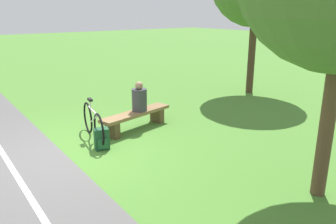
# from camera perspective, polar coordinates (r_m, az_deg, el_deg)

# --- Properties ---
(ground_plane) EXTENTS (80.00, 80.00, 0.00)m
(ground_plane) POSITION_cam_1_polar(r_m,az_deg,el_deg) (7.32, -16.92, -6.77)
(ground_plane) COLOR #477A2D
(bench) EXTENTS (2.07, 0.78, 0.45)m
(bench) POSITION_cam_1_polar(r_m,az_deg,el_deg) (8.35, -5.43, -0.81)
(bench) COLOR brown
(bench) RESTS_ON ground_plane
(person_seated) EXTENTS (0.43, 0.43, 0.74)m
(person_seated) POSITION_cam_1_polar(r_m,az_deg,el_deg) (8.31, -4.88, 2.27)
(person_seated) COLOR #38383D
(person_seated) RESTS_ON bench
(bicycle) EXTENTS (0.41, 1.73, 0.93)m
(bicycle) POSITION_cam_1_polar(r_m,az_deg,el_deg) (7.82, -12.60, -1.81)
(bicycle) COLOR black
(bicycle) RESTS_ON ground_plane
(backpack) EXTENTS (0.35, 0.32, 0.46)m
(backpack) POSITION_cam_1_polar(r_m,az_deg,el_deg) (7.29, -11.19, -4.52)
(backpack) COLOR #1E4C2D
(backpack) RESTS_ON ground_plane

